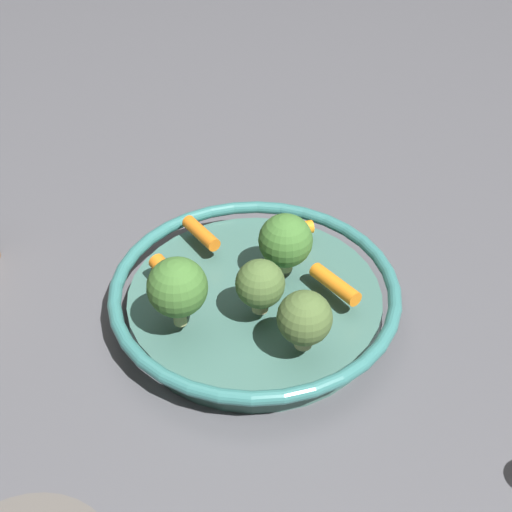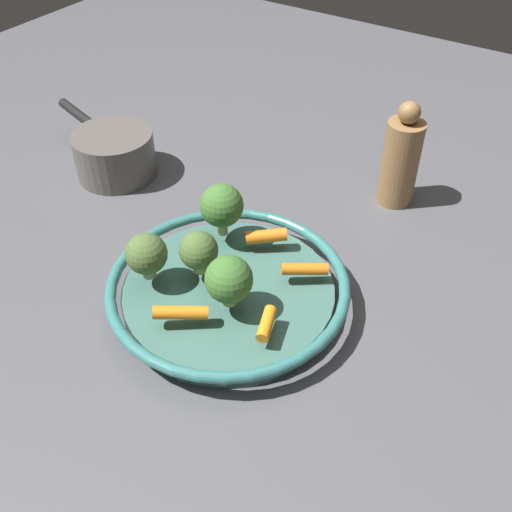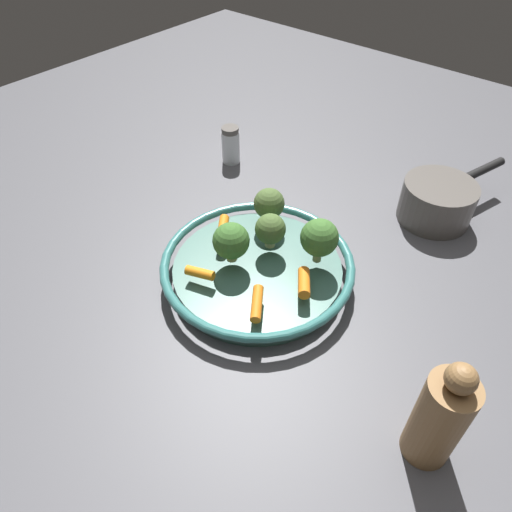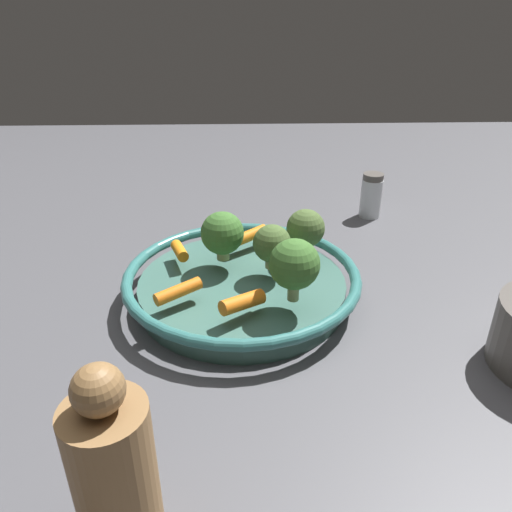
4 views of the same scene
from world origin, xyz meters
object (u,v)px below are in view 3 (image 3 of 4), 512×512
salt_shaker (231,145)px  serving_bowl (257,269)px  baby_carrot_center (200,273)px  broccoli_floret_large (270,229)px  broccoli_floret_edge (231,241)px  broccoli_floret_small (269,204)px  broccoli_floret_mid (319,238)px  baby_carrot_right (222,231)px  pepper_mill (440,417)px  baby_carrot_back (303,283)px  baby_carrot_near_rim (257,303)px  saucepan (438,201)px

salt_shaker → serving_bowl: bearing=-40.8°
serving_bowl → baby_carrot_center: baby_carrot_center is taller
broccoli_floret_large → serving_bowl: bearing=-81.0°
broccoli_floret_large → salt_shaker: (-0.26, 0.19, -0.04)m
broccoli_floret_edge → broccoli_floret_small: bearing=98.3°
broccoli_floret_mid → salt_shaker: 0.38m
baby_carrot_right → broccoli_floret_mid: (0.15, 0.05, 0.04)m
baby_carrot_right → pepper_mill: (0.41, -0.09, 0.02)m
baby_carrot_center → baby_carrot_back: size_ratio=0.82×
baby_carrot_near_rim → broccoli_floret_small: size_ratio=0.94×
baby_carrot_near_rim → salt_shaker: 0.45m
baby_carrot_back → broccoli_floret_edge: (-0.12, -0.02, 0.03)m
serving_bowl → pepper_mill: size_ratio=1.82×
salt_shaker → baby_carrot_right: bearing=-50.1°
baby_carrot_center → pepper_mill: size_ratio=0.27×
broccoli_floret_mid → saucepan: broccoli_floret_mid is taller
serving_bowl → broccoli_floret_small: broccoli_floret_small is taller
broccoli_floret_mid → salt_shaker: size_ratio=0.94×
broccoli_floret_mid → baby_carrot_center: bearing=-128.5°
baby_carrot_back → salt_shaker: 0.43m
baby_carrot_center → broccoli_floret_large: bearing=73.6°
baby_carrot_near_rim → pepper_mill: pepper_mill is taller
baby_carrot_near_rim → broccoli_floret_edge: bearing=151.9°
pepper_mill → salt_shaker: bearing=152.1°
broccoli_floret_large → saucepan: (0.15, 0.29, -0.04)m
baby_carrot_near_rim → broccoli_floret_edge: 0.11m
broccoli_floret_edge → salt_shaker: 0.35m
serving_bowl → salt_shaker: size_ratio=3.81×
serving_bowl → broccoli_floret_large: (-0.01, 0.04, 0.05)m
broccoli_floret_small → saucepan: (0.19, 0.24, -0.04)m
broccoli_floret_edge → serving_bowl: bearing=38.3°
salt_shaker → pepper_mill: bearing=-27.9°
pepper_mill → saucepan: 0.45m
saucepan → baby_carrot_center: bearing=-114.5°
baby_carrot_back → broccoli_floret_large: size_ratio=0.93×
baby_carrot_center → salt_shaker: bearing=125.7°
baby_carrot_center → broccoli_floret_large: 0.13m
serving_bowl → baby_carrot_back: 0.09m
serving_bowl → baby_carrot_center: bearing=-116.7°
broccoli_floret_edge → baby_carrot_near_rim: bearing=-28.1°
broccoli_floret_small → baby_carrot_center: bearing=-88.2°
salt_shaker → pepper_mill: pepper_mill is taller
broccoli_floret_edge → broccoli_floret_mid: (0.10, 0.08, 0.01)m
broccoli_floret_mid → broccoli_floret_small: bearing=166.9°
broccoli_floret_large → salt_shaker: bearing=143.6°
broccoli_floret_edge → broccoli_floret_large: broccoli_floret_edge is taller
saucepan → broccoli_floret_large: bearing=-117.7°
baby_carrot_right → salt_shaker: bearing=129.9°
serving_bowl → pepper_mill: (0.33, -0.08, 0.05)m
serving_bowl → broccoli_floret_edge: (-0.03, -0.02, 0.06)m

